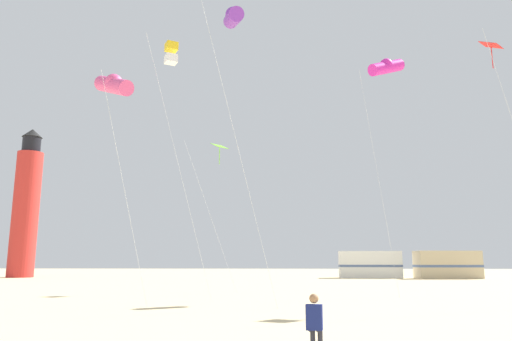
# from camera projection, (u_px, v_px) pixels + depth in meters

# --- Properties ---
(kite_flyer_standing) EXTENTS (0.39, 0.54, 1.16)m
(kite_flyer_standing) POSITION_uv_depth(u_px,v_px,m) (315.00, 320.00, 10.08)
(kite_flyer_standing) COLOR navy
(kite_flyer_standing) RESTS_ON ground
(kite_diamond_lime) EXTENTS (3.42, 2.63, 9.31)m
(kite_diamond_lime) POSITION_uv_depth(u_px,v_px,m) (219.00, 152.00, 30.57)
(kite_diamond_lime) COLOR silver
(kite_diamond_lime) RESTS_ON ground
(kite_tube_rainbow) EXTENTS (3.04, 2.95, 10.20)m
(kite_tube_rainbow) POSITION_uv_depth(u_px,v_px,m) (114.00, 85.00, 21.08)
(kite_tube_rainbow) COLOR silver
(kite_tube_rainbow) RESTS_ON ground
(kite_diamond_scarlet) EXTENTS (2.92, 2.38, 12.33)m
(kite_diamond_scarlet) POSITION_uv_depth(u_px,v_px,m) (494.00, 56.00, 22.86)
(kite_diamond_scarlet) COLOR silver
(kite_diamond_scarlet) RESTS_ON ground
(kite_box_gold) EXTENTS (3.18, 2.90, 13.33)m
(kite_box_gold) POSITION_uv_depth(u_px,v_px,m) (171.00, 54.00, 25.45)
(kite_box_gold) COLOR silver
(kite_box_gold) RESTS_ON ground
(kite_tube_magenta) EXTENTS (2.76, 2.50, 13.59)m
(kite_tube_magenta) POSITION_uv_depth(u_px,v_px,m) (386.00, 67.00, 27.60)
(kite_tube_magenta) COLOR silver
(kite_tube_magenta) RESTS_ON ground
(kite_tube_violet) EXTENTS (3.23, 3.27, 13.78)m
(kite_tube_violet) POSITION_uv_depth(u_px,v_px,m) (233.00, 17.00, 22.33)
(kite_tube_violet) COLOR silver
(kite_tube_violet) RESTS_ON ground
(lighthouse_distant) EXTENTS (2.80, 2.80, 16.80)m
(lighthouse_distant) POSITION_uv_depth(u_px,v_px,m) (26.00, 206.00, 53.49)
(lighthouse_distant) COLOR red
(lighthouse_distant) RESTS_ON ground
(rv_van_white) EXTENTS (6.53, 2.60, 2.80)m
(rv_van_white) POSITION_uv_depth(u_px,v_px,m) (370.00, 265.00, 50.64)
(rv_van_white) COLOR white
(rv_van_white) RESTS_ON ground
(rv_van_tan) EXTENTS (6.60, 2.82, 2.80)m
(rv_van_tan) POSITION_uv_depth(u_px,v_px,m) (447.00, 265.00, 48.86)
(rv_van_tan) COLOR #C6B28C
(rv_van_tan) RESTS_ON ground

